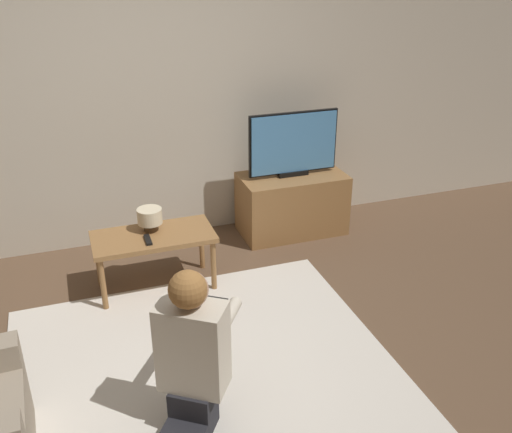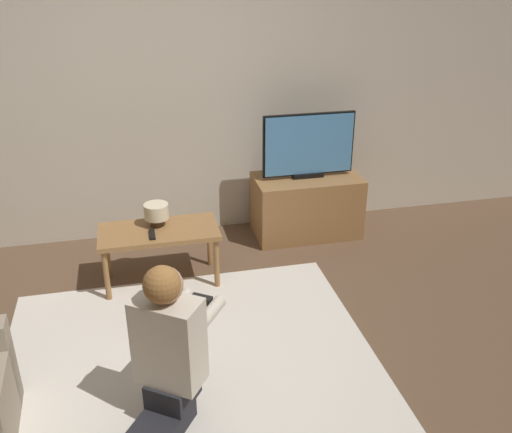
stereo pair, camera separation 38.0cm
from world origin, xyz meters
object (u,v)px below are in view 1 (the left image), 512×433
object	(u,v)px
tv	(293,144)
table_lamp	(150,218)
person_kneeling	(192,354)
coffee_table	(154,241)

from	to	relation	value
tv	table_lamp	world-z (taller)	tv
tv	person_kneeling	world-z (taller)	tv
table_lamp	coffee_table	bearing A→B (deg)	-88.30
person_kneeling	table_lamp	xyz separation A→B (m)	(0.05, 1.50, 0.07)
tv	table_lamp	bearing A→B (deg)	-160.19
tv	person_kneeling	distance (m)	2.42
person_kneeling	tv	bearing A→B (deg)	-89.95
table_lamp	person_kneeling	bearing A→B (deg)	-91.89
tv	person_kneeling	xyz separation A→B (m)	(-1.36, -1.98, -0.34)
tv	coffee_table	xyz separation A→B (m)	(-1.31, -0.55, -0.43)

